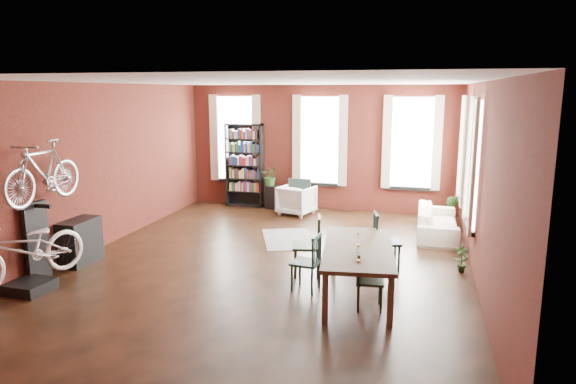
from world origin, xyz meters
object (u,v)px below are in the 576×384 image
(plant_stand, at_px, (272,197))
(bicycle_floor, at_px, (22,220))
(white_armchair, at_px, (297,199))
(cream_sofa, at_px, (438,217))
(dining_chair_b, at_px, (307,246))
(dining_table, at_px, (358,271))
(dining_chair_c, at_px, (370,281))
(bike_trainer, at_px, (30,287))
(console_table, at_px, (80,241))
(bookshelf, at_px, (245,165))
(dining_chair_a, at_px, (306,262))
(dining_chair_d, at_px, (387,242))

(plant_stand, xyz_separation_m, bicycle_floor, (-1.97, -6.48, 0.85))
(plant_stand, bearing_deg, bicycle_floor, -106.89)
(white_armchair, bearing_deg, cream_sofa, 178.11)
(dining_chair_b, bearing_deg, bicycle_floor, -77.27)
(dining_table, bearing_deg, dining_chair_b, 137.72)
(cream_sofa, bearing_deg, bicycle_floor, 128.65)
(dining_chair_b, bearing_deg, dining_chair_c, 33.97)
(bike_trainer, xyz_separation_m, console_table, (-0.10, 1.38, 0.32))
(cream_sofa, distance_m, bicycle_floor, 7.88)
(bike_trainer, relative_size, console_table, 0.72)
(dining_chair_c, xyz_separation_m, bookshelf, (-3.94, 5.86, 0.68))
(plant_stand, distance_m, bicycle_floor, 6.83)
(console_table, xyz_separation_m, plant_stand, (2.07, 5.08, -0.10))
(bike_trainer, bearing_deg, console_table, 94.35)
(console_table, bearing_deg, plant_stand, 67.81)
(dining_chair_c, relative_size, white_armchair, 1.03)
(white_armchair, height_order, bicycle_floor, bicycle_floor)
(dining_chair_b, bearing_deg, dining_chair_a, -0.83)
(cream_sofa, distance_m, bike_trainer, 7.84)
(dining_chair_c, relative_size, bicycle_floor, 0.42)
(dining_chair_a, distance_m, bike_trainer, 4.27)
(white_armchair, bearing_deg, dining_table, 130.14)
(dining_table, bearing_deg, plant_stand, 111.74)
(dining_chair_d, bearing_deg, dining_chair_c, 163.28)
(dining_chair_b, distance_m, dining_chair_c, 1.61)
(dining_chair_a, relative_size, dining_chair_c, 1.07)
(bookshelf, bearing_deg, dining_chair_c, -56.05)
(console_table, relative_size, plant_stand, 1.33)
(dining_chair_a, distance_m, dining_chair_b, 0.67)
(bookshelf, bearing_deg, bike_trainer, -100.12)
(dining_table, bearing_deg, bike_trainer, -173.68)
(dining_chair_a, height_order, bookshelf, bookshelf)
(dining_chair_c, distance_m, plant_stand, 6.55)
(cream_sofa, bearing_deg, console_table, 119.33)
(bookshelf, bearing_deg, bicycle_floor, -100.09)
(white_armchair, relative_size, cream_sofa, 0.39)
(white_armchair, distance_m, plant_stand, 0.93)
(white_armchair, bearing_deg, bicycle_floor, 81.45)
(dining_chair_a, xyz_separation_m, bicycle_floor, (-4.09, -1.20, 0.71))
(bike_trainer, bearing_deg, dining_chair_b, 24.88)
(dining_chair_c, bearing_deg, bookshelf, 25.89)
(dining_chair_d, relative_size, bike_trainer, 1.73)
(white_armchair, distance_m, console_table, 5.41)
(cream_sofa, bearing_deg, dining_chair_a, 151.15)
(bike_trainer, distance_m, bicycle_floor, 1.07)
(dining_table, relative_size, dining_chair_a, 2.51)
(console_table, bearing_deg, bicycle_floor, -85.70)
(white_armchair, xyz_separation_m, plant_stand, (-0.78, 0.49, -0.10))
(dining_chair_c, height_order, plant_stand, dining_chair_c)
(dining_chair_d, relative_size, plant_stand, 1.65)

